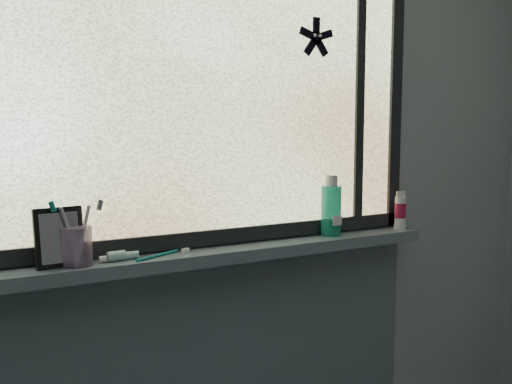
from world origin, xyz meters
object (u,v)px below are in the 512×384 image
(toothbrush_cup, at_px, (77,246))
(cream_tube, at_px, (400,209))
(mouthwash_bottle, at_px, (331,206))
(vanity_mirror, at_px, (59,237))

(toothbrush_cup, bearing_deg, cream_tube, -0.13)
(toothbrush_cup, relative_size, mouthwash_bottle, 0.62)
(mouthwash_bottle, height_order, cream_tube, mouthwash_bottle)
(toothbrush_cup, height_order, mouthwash_bottle, mouthwash_bottle)
(toothbrush_cup, height_order, cream_tube, cream_tube)
(vanity_mirror, relative_size, mouthwash_bottle, 0.93)
(vanity_mirror, height_order, toothbrush_cup, vanity_mirror)
(vanity_mirror, xyz_separation_m, toothbrush_cup, (0.04, -0.01, -0.03))
(vanity_mirror, height_order, mouthwash_bottle, mouthwash_bottle)
(vanity_mirror, xyz_separation_m, mouthwash_bottle, (0.94, 0.01, 0.03))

